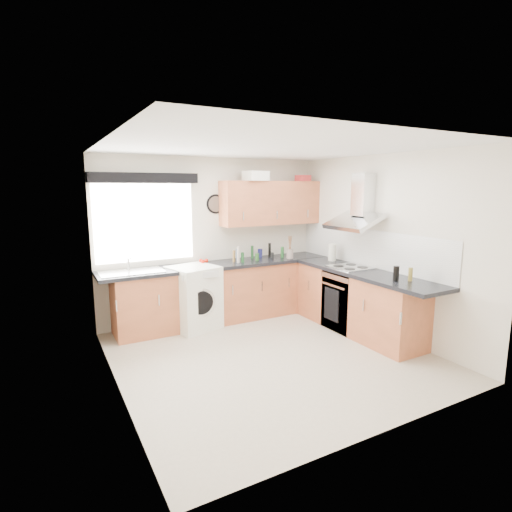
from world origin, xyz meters
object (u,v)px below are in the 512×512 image
extractor_hood (358,207)px  washing_machine (194,297)px  upper_cabinets (271,203)px  oven (349,300)px

extractor_hood → washing_machine: bearing=152.2°
upper_cabinets → washing_machine: size_ratio=1.84×
extractor_hood → washing_machine: (-2.08, 1.10, -1.31)m
oven → washing_machine: washing_machine is taller
oven → washing_machine: bearing=151.0°
upper_cabinets → oven: bearing=-67.5°
oven → washing_machine: (-1.98, 1.10, 0.04)m
oven → upper_cabinets: upper_cabinets is taller
upper_cabinets → washing_machine: (-1.43, -0.23, -1.34)m
washing_machine → oven: bearing=-43.2°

